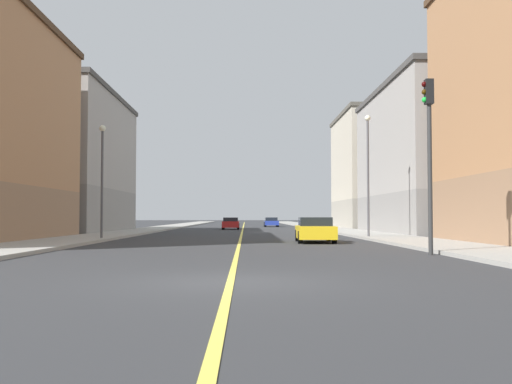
% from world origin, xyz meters
% --- Properties ---
extents(ground_plane, '(400.00, 400.00, 0.00)m').
position_xyz_m(ground_plane, '(0.00, 0.00, 0.00)').
color(ground_plane, '#2F3033').
rests_on(ground_plane, ground).
extents(sidewalk_left, '(3.83, 168.00, 0.15)m').
position_xyz_m(sidewalk_left, '(9.22, 49.00, 0.07)').
color(sidewalk_left, '#9E9B93').
rests_on(sidewalk_left, ground).
extents(sidewalk_right, '(3.83, 168.00, 0.15)m').
position_xyz_m(sidewalk_right, '(-9.22, 49.00, 0.07)').
color(sidewalk_right, '#9E9B93').
rests_on(sidewalk_right, ground).
extents(lane_center_stripe, '(0.16, 154.00, 0.01)m').
position_xyz_m(lane_center_stripe, '(0.00, 49.00, 0.01)').
color(lane_center_stripe, '#E5D14C').
rests_on(lane_center_stripe, ground).
extents(building_left_mid, '(11.09, 19.82, 11.82)m').
position_xyz_m(building_left_mid, '(16.53, 34.36, 5.92)').
color(building_left_mid, gray).
rests_on(building_left_mid, ground).
extents(building_left_far, '(11.09, 14.99, 13.06)m').
position_xyz_m(building_left_far, '(16.53, 54.18, 6.54)').
color(building_left_far, '#9D9688').
rests_on(building_left_far, ground).
extents(building_right_midblock, '(11.09, 19.10, 12.22)m').
position_xyz_m(building_right_midblock, '(-16.53, 39.43, 6.12)').
color(building_right_midblock, gray).
rests_on(building_right_midblock, ground).
extents(traffic_light_left_near, '(0.40, 0.32, 6.30)m').
position_xyz_m(traffic_light_left_near, '(6.88, 8.38, 4.06)').
color(traffic_light_left_near, '#2D2D2D').
rests_on(traffic_light_left_near, ground).
extents(street_lamp_left_near, '(0.36, 0.36, 7.52)m').
position_xyz_m(street_lamp_left_near, '(7.90, 23.73, 4.68)').
color(street_lamp_left_near, '#4C4C51').
rests_on(street_lamp_left_near, ground).
extents(street_lamp_right_near, '(0.36, 0.36, 6.46)m').
position_xyz_m(street_lamp_right_near, '(-7.90, 21.21, 4.11)').
color(street_lamp_right_near, '#4C4C51').
rests_on(street_lamp_right_near, ground).
extents(car_blue, '(1.89, 4.14, 1.23)m').
position_xyz_m(car_blue, '(3.70, 65.50, 0.61)').
color(car_blue, '#23389E').
rests_on(car_blue, ground).
extents(car_yellow, '(2.07, 4.57, 1.33)m').
position_xyz_m(car_yellow, '(3.98, 18.60, 0.65)').
color(car_yellow, gold).
rests_on(car_yellow, ground).
extents(car_red, '(1.80, 4.01, 1.26)m').
position_xyz_m(car_red, '(-1.27, 49.71, 0.63)').
color(car_red, red).
rests_on(car_red, ground).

